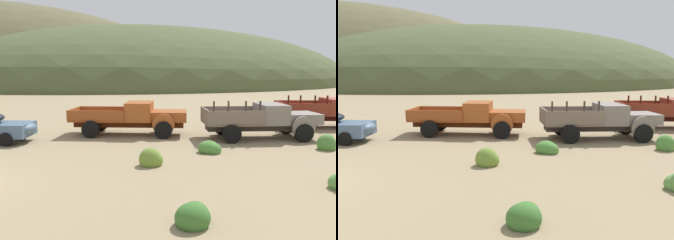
% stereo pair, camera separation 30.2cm
% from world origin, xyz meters
% --- Properties ---
extents(hill_center, '(117.40, 85.41, 29.96)m').
position_xyz_m(hill_center, '(18.64, 81.55, 0.00)').
color(hill_center, '#4C5633').
rests_on(hill_center, ground).
extents(truck_oxide_orange, '(6.88, 3.92, 1.89)m').
position_xyz_m(truck_oxide_orange, '(7.58, 7.57, 1.00)').
color(truck_oxide_orange, '#51220D').
rests_on(truck_oxide_orange, ground).
extents(truck_primer_gray, '(6.45, 3.32, 2.16)m').
position_xyz_m(truck_primer_gray, '(14.33, 4.87, 1.01)').
color(truck_primer_gray, '#3D322D').
rests_on(truck_primer_gray, ground).
extents(truck_rust_red, '(6.46, 3.87, 2.16)m').
position_xyz_m(truck_rust_red, '(20.24, 7.08, 1.00)').
color(truck_rust_red, '#42140D').
rests_on(truck_rust_red, ground).
extents(bush_back_edge, '(0.96, 0.81, 0.91)m').
position_xyz_m(bush_back_edge, '(7.13, 1.17, 0.23)').
color(bush_back_edge, olive).
rests_on(bush_back_edge, ground).
extents(bush_lone_scrub, '(0.94, 0.99, 0.73)m').
position_xyz_m(bush_lone_scrub, '(7.19, -4.03, 0.18)').
color(bush_lone_scrub, '#3D702D').
rests_on(bush_lone_scrub, ground).
extents(bush_near_barrel, '(0.91, 0.79, 0.94)m').
position_xyz_m(bush_near_barrel, '(15.70, 1.86, 0.22)').
color(bush_near_barrel, '#4C8438').
rests_on(bush_near_barrel, ground).
extents(bush_front_left, '(1.00, 0.98, 0.70)m').
position_xyz_m(bush_front_left, '(10.12, 2.55, 0.17)').
color(bush_front_left, '#4C8438').
rests_on(bush_front_left, ground).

